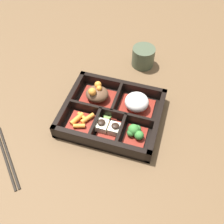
{
  "coord_description": "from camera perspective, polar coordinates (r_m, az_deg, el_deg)",
  "views": [
    {
      "loc": [
        0.14,
        -0.44,
        0.61
      ],
      "look_at": [
        0.0,
        0.0,
        0.03
      ],
      "focal_mm": 42.0,
      "sensor_mm": 36.0,
      "label": 1
    }
  ],
  "objects": [
    {
      "name": "bento_rim",
      "position": [
        0.74,
        -0.03,
        -0.33
      ],
      "size": [
        0.27,
        0.23,
        0.04
      ],
      "color": "black",
      "rests_on": "ground_plane"
    },
    {
      "name": "chopsticks",
      "position": [
        0.74,
        -21.94,
        -8.97
      ],
      "size": [
        0.16,
        0.15,
        0.01
      ],
      "color": "black",
      "rests_on": "ground_plane"
    },
    {
      "name": "bowl_carrots",
      "position": [
        0.74,
        -6.75,
        -2.02
      ],
      "size": [
        0.07,
        0.07,
        0.02
      ],
      "color": "maroon",
      "rests_on": "bento_base"
    },
    {
      "name": "bowl_stew",
      "position": [
        0.78,
        -3.28,
        3.86
      ],
      "size": [
        0.1,
        0.09,
        0.06
      ],
      "color": "maroon",
      "rests_on": "bento_base"
    },
    {
      "name": "bowl_greens",
      "position": [
        0.7,
        5.04,
        -4.51
      ],
      "size": [
        0.06,
        0.07,
        0.04
      ],
      "color": "maroon",
      "rests_on": "bento_base"
    },
    {
      "name": "bowl_tofu",
      "position": [
        0.71,
        -0.81,
        -3.39
      ],
      "size": [
        0.07,
        0.07,
        0.03
      ],
      "color": "maroon",
      "rests_on": "bento_base"
    },
    {
      "name": "ground_plane",
      "position": [
        0.76,
        0.0,
        -1.17
      ],
      "size": [
        3.0,
        3.0,
        0.0
      ],
      "primitive_type": "plane",
      "color": "brown"
    },
    {
      "name": "bowl_pickles",
      "position": [
        0.75,
        -0.43,
        -0.76
      ],
      "size": [
        0.04,
        0.04,
        0.01
      ],
      "color": "maroon",
      "rests_on": "bento_base"
    },
    {
      "name": "bento_base",
      "position": [
        0.76,
        0.0,
        -0.94
      ],
      "size": [
        0.27,
        0.23,
        0.01
      ],
      "color": "black",
      "rests_on": "ground_plane"
    },
    {
      "name": "bowl_rice",
      "position": [
        0.75,
        5.38,
        1.98
      ],
      "size": [
        0.1,
        0.09,
        0.05
      ],
      "color": "maroon",
      "rests_on": "bento_base"
    },
    {
      "name": "tea_cup",
      "position": [
        0.9,
        6.82,
        11.95
      ],
      "size": [
        0.08,
        0.08,
        0.07
      ],
      "color": "#424C38",
      "rests_on": "ground_plane"
    }
  ]
}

